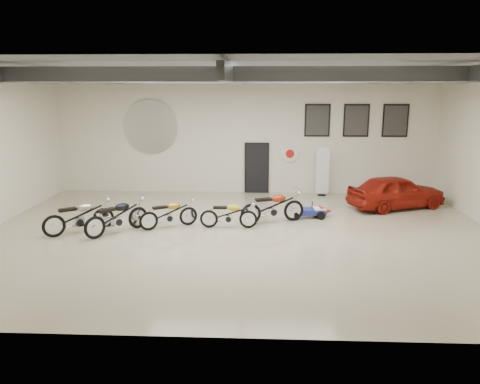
{
  "coord_description": "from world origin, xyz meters",
  "views": [
    {
      "loc": [
        0.67,
        -13.73,
        4.51
      ],
      "look_at": [
        0.0,
        1.2,
        1.1
      ],
      "focal_mm": 35.0,
      "sensor_mm": 36.0,
      "label": 1
    }
  ],
  "objects_px": {
    "go_kart": "(310,209)",
    "vintage_car": "(396,192)",
    "banner_stand": "(322,173)",
    "motorcycle_yellow": "(229,214)",
    "motorcycle_red": "(273,206)",
    "motorcycle_silver": "(79,216)",
    "motorcycle_black": "(117,216)",
    "motorcycle_gold": "(169,213)"
  },
  "relations": [
    {
      "from": "banner_stand",
      "to": "go_kart",
      "type": "xyz_separation_m",
      "value": [
        -0.82,
        -3.36,
        -0.69
      ]
    },
    {
      "from": "motorcycle_silver",
      "to": "motorcycle_gold",
      "type": "distance_m",
      "value": 2.77
    },
    {
      "from": "motorcycle_black",
      "to": "motorcycle_red",
      "type": "xyz_separation_m",
      "value": [
        4.86,
        1.38,
        0.01
      ]
    },
    {
      "from": "motorcycle_silver",
      "to": "motorcycle_red",
      "type": "relative_size",
      "value": 0.98
    },
    {
      "from": "motorcycle_gold",
      "to": "vintage_car",
      "type": "distance_m",
      "value": 8.55
    },
    {
      "from": "motorcycle_black",
      "to": "motorcycle_yellow",
      "type": "height_order",
      "value": "motorcycle_black"
    },
    {
      "from": "motorcycle_yellow",
      "to": "go_kart",
      "type": "height_order",
      "value": "motorcycle_yellow"
    },
    {
      "from": "motorcycle_yellow",
      "to": "motorcycle_gold",
      "type": "bearing_deg",
      "value": -178.26
    },
    {
      "from": "motorcycle_red",
      "to": "vintage_car",
      "type": "bearing_deg",
      "value": 4.17
    },
    {
      "from": "banner_stand",
      "to": "motorcycle_black",
      "type": "relative_size",
      "value": 0.9
    },
    {
      "from": "motorcycle_silver",
      "to": "motorcycle_red",
      "type": "distance_m",
      "value": 6.21
    },
    {
      "from": "go_kart",
      "to": "vintage_car",
      "type": "height_order",
      "value": "vintage_car"
    },
    {
      "from": "motorcycle_black",
      "to": "motorcycle_red",
      "type": "distance_m",
      "value": 5.05
    },
    {
      "from": "motorcycle_silver",
      "to": "motorcycle_black",
      "type": "relative_size",
      "value": 0.99
    },
    {
      "from": "vintage_car",
      "to": "motorcycle_gold",
      "type": "bearing_deg",
      "value": 88.34
    },
    {
      "from": "banner_stand",
      "to": "motorcycle_black",
      "type": "distance_m",
      "value": 8.89
    },
    {
      "from": "banner_stand",
      "to": "motorcycle_gold",
      "type": "height_order",
      "value": "banner_stand"
    },
    {
      "from": "motorcycle_black",
      "to": "motorcycle_yellow",
      "type": "bearing_deg",
      "value": -36.61
    },
    {
      "from": "banner_stand",
      "to": "motorcycle_silver",
      "type": "xyz_separation_m",
      "value": [
        -8.2,
        -5.48,
        -0.42
      ]
    },
    {
      "from": "go_kart",
      "to": "vintage_car",
      "type": "xyz_separation_m",
      "value": [
        3.35,
        1.46,
        0.34
      ]
    },
    {
      "from": "banner_stand",
      "to": "motorcycle_black",
      "type": "bearing_deg",
      "value": -141.06
    },
    {
      "from": "motorcycle_red",
      "to": "motorcycle_silver",
      "type": "bearing_deg",
      "value": 172.49
    },
    {
      "from": "go_kart",
      "to": "banner_stand",
      "type": "bearing_deg",
      "value": 69.34
    },
    {
      "from": "motorcycle_black",
      "to": "motorcycle_yellow",
      "type": "distance_m",
      "value": 3.5
    },
    {
      "from": "motorcycle_silver",
      "to": "motorcycle_yellow",
      "type": "height_order",
      "value": "motorcycle_silver"
    },
    {
      "from": "motorcycle_silver",
      "to": "motorcycle_red",
      "type": "xyz_separation_m",
      "value": [
        6.05,
        1.41,
        0.01
      ]
    },
    {
      "from": "banner_stand",
      "to": "motorcycle_red",
      "type": "distance_m",
      "value": 4.62
    },
    {
      "from": "go_kart",
      "to": "motorcycle_black",
      "type": "bearing_deg",
      "value": -168.25
    },
    {
      "from": "motorcycle_silver",
      "to": "motorcycle_black",
      "type": "bearing_deg",
      "value": -34.6
    },
    {
      "from": "motorcycle_yellow",
      "to": "motorcycle_red",
      "type": "height_order",
      "value": "motorcycle_red"
    },
    {
      "from": "go_kart",
      "to": "motorcycle_silver",
      "type": "bearing_deg",
      "value": -170.87
    },
    {
      "from": "motorcycle_gold",
      "to": "go_kart",
      "type": "height_order",
      "value": "motorcycle_gold"
    },
    {
      "from": "banner_stand",
      "to": "vintage_car",
      "type": "xyz_separation_m",
      "value": [
        2.53,
        -1.9,
        -0.36
      ]
    },
    {
      "from": "vintage_car",
      "to": "motorcycle_yellow",
      "type": "bearing_deg",
      "value": 93.37
    },
    {
      "from": "banner_stand",
      "to": "motorcycle_silver",
      "type": "bearing_deg",
      "value": -145.16
    },
    {
      "from": "motorcycle_black",
      "to": "motorcycle_red",
      "type": "relative_size",
      "value": 0.99
    },
    {
      "from": "motorcycle_yellow",
      "to": "motorcycle_red",
      "type": "bearing_deg",
      "value": 24.53
    },
    {
      "from": "banner_stand",
      "to": "motorcycle_yellow",
      "type": "xyz_separation_m",
      "value": [
        -3.59,
        -4.73,
        -0.51
      ]
    },
    {
      "from": "motorcycle_yellow",
      "to": "go_kart",
      "type": "xyz_separation_m",
      "value": [
        2.77,
        1.37,
        -0.18
      ]
    },
    {
      "from": "go_kart",
      "to": "motorcycle_red",
      "type": "bearing_deg",
      "value": -158.95
    },
    {
      "from": "vintage_car",
      "to": "banner_stand",
      "type": "bearing_deg",
      "value": 31.59
    },
    {
      "from": "go_kart",
      "to": "vintage_car",
      "type": "bearing_deg",
      "value": 16.63
    }
  ]
}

